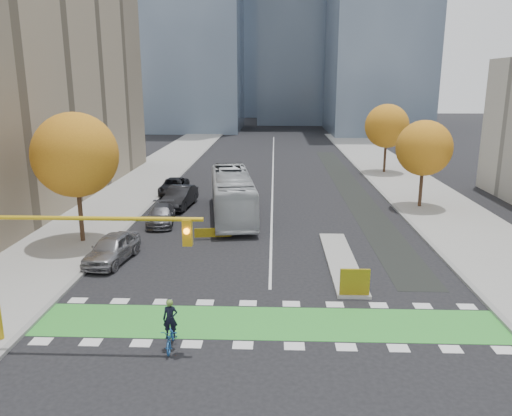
# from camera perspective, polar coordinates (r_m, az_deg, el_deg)

# --- Properties ---
(ground) EXTENTS (300.00, 300.00, 0.00)m
(ground) POSITION_cam_1_polar(r_m,az_deg,el_deg) (20.44, 1.46, -14.91)
(ground) COLOR black
(ground) RESTS_ON ground
(sidewalk_west) EXTENTS (7.00, 120.00, 0.15)m
(sidewalk_west) POSITION_cam_1_polar(r_m,az_deg,el_deg) (41.44, -17.18, -0.22)
(sidewalk_west) COLOR gray
(sidewalk_west) RESTS_ON ground
(sidewalk_east) EXTENTS (7.00, 120.00, 0.15)m
(sidewalk_east) POSITION_cam_1_polar(r_m,az_deg,el_deg) (41.34, 20.89, -0.56)
(sidewalk_east) COLOR gray
(sidewalk_east) RESTS_ON ground
(curb_west) EXTENTS (0.30, 120.00, 0.16)m
(curb_west) POSITION_cam_1_polar(r_m,az_deg,el_deg) (40.42, -12.49, -0.27)
(curb_west) COLOR gray
(curb_west) RESTS_ON ground
(curb_east) EXTENTS (0.30, 120.00, 0.16)m
(curb_east) POSITION_cam_1_polar(r_m,az_deg,el_deg) (40.34, 16.18, -0.53)
(curb_east) COLOR gray
(curb_east) RESTS_ON ground
(bike_crossing) EXTENTS (20.00, 3.00, 0.01)m
(bike_crossing) POSITION_cam_1_polar(r_m,az_deg,el_deg) (21.76, 1.51, -12.98)
(bike_crossing) COLOR green
(bike_crossing) RESTS_ON ground
(centre_line) EXTENTS (0.15, 70.00, 0.01)m
(centre_line) POSITION_cam_1_polar(r_m,az_deg,el_deg) (58.71, 1.95, 4.45)
(centre_line) COLOR silver
(centre_line) RESTS_ON ground
(bike_lane_paint) EXTENTS (2.50, 50.00, 0.01)m
(bike_lane_paint) POSITION_cam_1_polar(r_m,az_deg,el_deg) (49.43, 10.64, 2.36)
(bike_lane_paint) COLOR black
(bike_lane_paint) RESTS_ON ground
(median_island) EXTENTS (1.60, 10.00, 0.16)m
(median_island) POSITION_cam_1_polar(r_m,az_deg,el_deg) (28.87, 9.70, -5.99)
(median_island) COLOR gray
(median_island) RESTS_ON ground
(hazard_board) EXTENTS (1.40, 0.12, 1.30)m
(hazard_board) POSITION_cam_1_polar(r_m,az_deg,el_deg) (24.19, 11.22, -8.30)
(hazard_board) COLOR yellow
(hazard_board) RESTS_ON median_island
(tree_west) EXTENTS (5.20, 5.20, 8.22)m
(tree_west) POSITION_cam_1_polar(r_m,az_deg,el_deg) (32.53, -19.94, 5.71)
(tree_west) COLOR #332114
(tree_west) RESTS_ON ground
(tree_east_near) EXTENTS (4.40, 4.40, 7.08)m
(tree_east_near) POSITION_cam_1_polar(r_m,az_deg,el_deg) (41.89, 18.66, 6.50)
(tree_east_near) COLOR #332114
(tree_east_near) RESTS_ON ground
(tree_east_far) EXTENTS (4.80, 4.80, 7.65)m
(tree_east_far) POSITION_cam_1_polar(r_m,az_deg,el_deg) (57.40, 14.73, 9.04)
(tree_east_far) COLOR #332114
(tree_east_far) RESTS_ON ground
(traffic_signal_west) EXTENTS (8.53, 0.56, 5.20)m
(traffic_signal_west) POSITION_cam_1_polar(r_m,az_deg,el_deg) (20.03, -21.86, -4.01)
(traffic_signal_west) COLOR #BF9914
(traffic_signal_west) RESTS_ON ground
(cyclist) EXTENTS (0.70, 1.76, 2.00)m
(cyclist) POSITION_cam_1_polar(r_m,az_deg,el_deg) (19.92, -9.70, -13.78)
(cyclist) COLOR #205396
(cyclist) RESTS_ON ground
(bus) EXTENTS (4.48, 12.44, 3.39)m
(bus) POSITION_cam_1_polar(r_m,az_deg,el_deg) (37.73, -2.73, 1.55)
(bus) COLOR #B1B5B9
(bus) RESTS_ON ground
(parked_car_a) EXTENTS (2.49, 4.88, 1.59)m
(parked_car_a) POSITION_cam_1_polar(r_m,az_deg,el_deg) (29.48, -16.14, -4.46)
(parked_car_a) COLOR gray
(parked_car_a) RESTS_ON ground
(parked_car_b) EXTENTS (2.36, 5.35, 1.71)m
(parked_car_b) POSITION_cam_1_polar(r_m,az_deg,el_deg) (41.09, -8.72, 1.26)
(parked_car_b) COLOR black
(parked_car_b) RESTS_ON ground
(parked_car_c) EXTENTS (2.42, 4.77, 1.33)m
(parked_car_c) POSITION_cam_1_polar(r_m,az_deg,el_deg) (36.47, -10.79, -0.80)
(parked_car_c) COLOR #4E4F54
(parked_car_c) RESTS_ON ground
(parked_car_d) EXTENTS (2.47, 5.08, 1.39)m
(parked_car_d) POSITION_cam_1_polar(r_m,az_deg,el_deg) (46.20, -9.36, 2.46)
(parked_car_d) COLOR black
(parked_car_d) RESTS_ON ground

